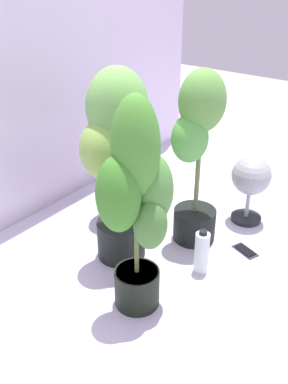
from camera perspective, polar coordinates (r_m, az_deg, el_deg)
The scene contains 9 objects.
ground_plane at distance 2.32m, azimuth 0.37°, elevation -9.16°, with size 8.00×8.00×0.00m, color silver.
mylar_back_wall at distance 2.48m, azimuth -16.47°, elevation 17.74°, with size 3.20×0.01×2.00m, color silver.
potted_plant_front_right at distance 2.26m, azimuth 6.84°, elevation 5.45°, with size 0.32×0.31×0.95m.
potted_plant_front_left at distance 1.77m, azimuth -0.92°, elevation -0.85°, with size 0.39×0.30×0.98m.
potted_plant_back_right at distance 2.52m, azimuth -2.83°, elevation 5.82°, with size 0.43×0.43×0.77m.
potted_plant_center at distance 2.08m, azimuth -3.48°, elevation 5.04°, with size 0.41×0.37×1.00m.
cell_phone at distance 2.46m, azimuth 12.98°, elevation -7.40°, with size 0.12×0.16×0.01m.
floor_fan at distance 2.60m, azimuth 13.69°, elevation 1.72°, with size 0.29×0.29×0.41m.
nutrient_bottle at distance 2.22m, azimuth 7.49°, elevation -7.76°, with size 0.07×0.07×0.24m.
Camera 1 is at (-1.47, -1.09, 1.43)m, focal length 41.16 mm.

